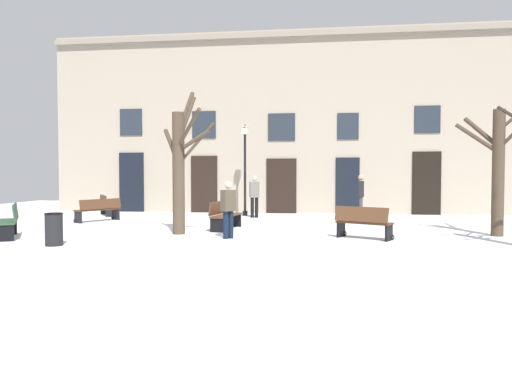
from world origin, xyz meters
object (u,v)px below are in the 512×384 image
at_px(litter_bin, 54,229).
at_px(streetlamp, 245,160).
at_px(bench_near_center_tree, 107,205).
at_px(bench_back_to_back_left, 98,210).
at_px(person_strolling, 361,194).
at_px(bench_near_lamp, 363,223).
at_px(bench_back_to_back_right, 225,215).
at_px(person_crossing_plaza, 228,207).
at_px(tree_foreground, 498,165).
at_px(bench_facing_shops, 10,221).
at_px(tree_right_of_center, 180,164).
at_px(person_by_shop_door, 254,194).

bearing_deg(litter_bin, streetlamp, 69.25).
xyz_separation_m(litter_bin, bench_near_center_tree, (-2.46, 8.30, 0.03)).
height_order(bench_back_to_back_left, person_strolling, person_strolling).
distance_m(streetlamp, bench_near_lamp, 8.29).
relative_size(bench_back_to_back_right, bench_near_lamp, 1.18).
distance_m(litter_bin, bench_back_to_back_right, 5.30).
relative_size(bench_near_center_tree, person_crossing_plaza, 0.99).
distance_m(tree_foreground, person_strolling, 6.40).
relative_size(bench_near_lamp, bench_facing_shops, 0.95).
bearing_deg(bench_back_to_back_right, streetlamp, 10.51).
bearing_deg(bench_facing_shops, bench_back_to_back_right, 85.19).
bearing_deg(streetlamp, bench_near_lamp, -57.72).
relative_size(tree_right_of_center, bench_back_to_back_left, 2.49).
relative_size(bench_facing_shops, person_by_shop_door, 0.97).
relative_size(bench_near_center_tree, bench_near_lamp, 0.98).
bearing_deg(bench_near_lamp, bench_facing_shops, 34.77).
bearing_deg(person_strolling, person_by_shop_door, 98.93).
height_order(litter_bin, bench_near_lamp, bench_near_lamp).
bearing_deg(person_by_shop_door, bench_near_center_tree, 161.58).
bearing_deg(person_by_shop_door, streetlamp, 104.08).
xyz_separation_m(tree_right_of_center, streetlamp, (0.96, 6.37, 0.31)).
xyz_separation_m(streetlamp, litter_bin, (-3.41, -9.01, -1.96)).
distance_m(tree_foreground, bench_back_to_back_right, 8.23).
height_order(streetlamp, person_by_shop_door, streetlamp).
distance_m(litter_bin, bench_near_center_tree, 8.65).
xyz_separation_m(tree_right_of_center, bench_back_to_back_left, (-4.10, 3.19, -1.62)).
relative_size(bench_back_to_back_left, person_by_shop_door, 1.03).
bearing_deg(bench_back_to_back_right, bench_back_to_back_left, 79.31).
bearing_deg(person_crossing_plaza, tree_foreground, 142.81).
height_order(bench_near_center_tree, person_by_shop_door, person_by_shop_door).
xyz_separation_m(bench_facing_shops, person_by_shop_door, (5.94, 6.97, 0.47)).
bearing_deg(bench_facing_shops, person_crossing_plaza, 64.44).
bearing_deg(bench_facing_shops, tree_foreground, 67.62).
xyz_separation_m(tree_right_of_center, bench_back_to_back_right, (1.07, 1.31, -1.60)).
relative_size(tree_foreground, bench_back_to_back_right, 2.25).
distance_m(litter_bin, bench_back_to_back_left, 6.06).
bearing_deg(bench_facing_shops, bench_back_to_back_left, 144.15).
bearing_deg(bench_back_to_back_left, bench_facing_shops, 25.07).
distance_m(tree_foreground, tree_right_of_center, 9.16).
xyz_separation_m(tree_right_of_center, person_strolling, (5.78, 6.06, -1.09)).
height_order(streetlamp, bench_near_lamp, streetlamp).
distance_m(bench_back_to_back_right, bench_back_to_back_left, 5.50).
height_order(bench_back_to_back_left, person_crossing_plaza, person_crossing_plaza).
bearing_deg(bench_facing_shops, tree_right_of_center, 76.72).
bearing_deg(bench_near_lamp, streetlamp, -28.88).
height_order(person_strolling, person_crossing_plaza, person_strolling).
height_order(tree_foreground, streetlamp, tree_foreground).
height_order(tree_right_of_center, bench_near_center_tree, tree_right_of_center).
bearing_deg(bench_facing_shops, bench_near_center_tree, 152.25).
height_order(tree_foreground, tree_right_of_center, tree_right_of_center).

